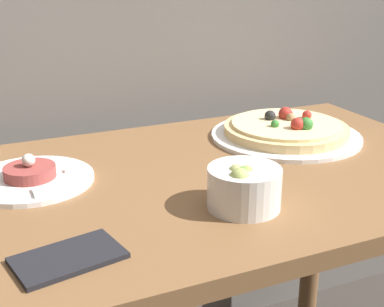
% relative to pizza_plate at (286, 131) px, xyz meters
% --- Properties ---
extents(dining_table, '(1.19, 0.71, 0.77)m').
position_rel_pizza_plate_xyz_m(dining_table, '(-0.29, -0.13, -0.14)').
color(dining_table, brown).
rests_on(dining_table, ground_plane).
extents(pizza_plate, '(0.36, 0.36, 0.07)m').
position_rel_pizza_plate_xyz_m(pizza_plate, '(0.00, 0.00, 0.00)').
color(pizza_plate, white).
rests_on(pizza_plate, dining_table).
extents(tartare_plate, '(0.25, 0.25, 0.06)m').
position_rel_pizza_plate_xyz_m(tartare_plate, '(-0.61, -0.03, -0.01)').
color(tartare_plate, white).
rests_on(tartare_plate, dining_table).
extents(small_bowl, '(0.13, 0.13, 0.09)m').
position_rel_pizza_plate_xyz_m(small_bowl, '(-0.29, -0.30, 0.02)').
color(small_bowl, white).
rests_on(small_bowl, dining_table).
extents(napkin, '(0.17, 0.12, 0.01)m').
position_rel_pizza_plate_xyz_m(napkin, '(-0.61, -0.35, -0.01)').
color(napkin, black).
rests_on(napkin, dining_table).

